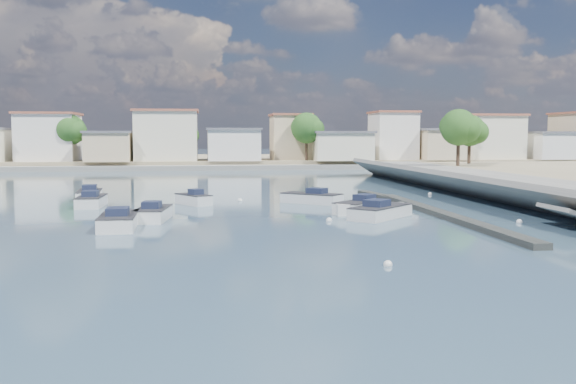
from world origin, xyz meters
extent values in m
plane|color=#2B4857|center=(0.00, 40.00, 0.00)|extent=(400.00, 400.00, 0.00)
cube|color=slate|center=(18.50, 13.00, 0.90)|extent=(5.00, 90.00, 1.80)
cube|color=slate|center=(14.15, 13.00, 0.90)|extent=(4.17, 90.00, 2.86)
cube|color=black|center=(7.00, 10.00, 0.17)|extent=(1.00, 26.00, 0.35)
cube|color=black|center=(6.50, 24.00, 0.15)|extent=(2.00, 8.05, 0.30)
cube|color=gray|center=(0.00, 92.00, 0.70)|extent=(160.00, 40.00, 1.40)
cube|color=slate|center=(0.00, 71.00, 0.40)|extent=(160.00, 2.50, 0.80)
cube|color=white|center=(-34.00, 78.00, 5.15)|extent=(9.00, 9.00, 7.50)
cube|color=#99513D|center=(-34.00, 78.00, 9.08)|extent=(9.54, 9.54, 0.35)
cube|color=beige|center=(-24.00, 75.00, 3.65)|extent=(7.00, 8.00, 4.50)
cube|color=#595960|center=(-24.00, 75.00, 6.08)|extent=(7.42, 8.48, 0.35)
cube|color=beige|center=(-15.00, 77.00, 5.40)|extent=(10.00, 9.00, 8.00)
cube|color=#99513D|center=(-15.00, 77.00, 9.58)|extent=(10.60, 9.54, 0.35)
cube|color=white|center=(-4.00, 76.00, 3.90)|extent=(8.50, 8.50, 5.00)
cube|color=#595960|center=(-4.00, 76.00, 6.58)|extent=(9.01, 9.01, 0.35)
cube|color=beige|center=(6.00, 79.00, 5.15)|extent=(6.50, 7.50, 7.50)
cube|color=#99513D|center=(6.00, 79.00, 9.08)|extent=(6.89, 7.95, 0.35)
cube|color=beige|center=(14.00, 75.00, 3.65)|extent=(9.50, 9.00, 4.50)
cube|color=#595960|center=(14.00, 75.00, 6.08)|extent=(10.07, 9.54, 0.35)
cube|color=white|center=(24.00, 78.00, 5.40)|extent=(7.00, 8.00, 8.00)
cube|color=#99513D|center=(24.00, 78.00, 9.58)|extent=(7.42, 8.48, 0.35)
cube|color=beige|center=(32.00, 76.00, 3.90)|extent=(8.00, 9.00, 5.00)
cube|color=#595960|center=(32.00, 76.00, 6.58)|extent=(8.48, 9.54, 0.35)
cube|color=beige|center=(41.00, 77.00, 5.15)|extent=(10.50, 8.50, 7.50)
cube|color=#99513D|center=(41.00, 77.00, 9.08)|extent=(11.13, 9.01, 0.35)
cube|color=white|center=(52.00, 75.00, 3.65)|extent=(7.50, 7.50, 4.50)
cube|color=#595960|center=(52.00, 75.00, 6.08)|extent=(7.95, 7.95, 0.35)
cylinder|color=#38281E|center=(-30.00, 75.00, 3.09)|extent=(0.44, 0.44, 3.38)
sphere|color=#244D19|center=(-30.00, 75.00, 6.43)|extent=(4.80, 4.80, 4.80)
sphere|color=#244D19|center=(-29.10, 74.40, 6.20)|extent=(3.60, 3.60, 3.60)
sphere|color=#244D19|center=(-30.75, 75.45, 6.58)|extent=(3.30, 3.30, 3.30)
cylinder|color=#38281E|center=(-12.00, 78.00, 2.86)|extent=(0.44, 0.44, 2.93)
sphere|color=#244D19|center=(-12.00, 78.00, 5.75)|extent=(4.16, 4.16, 4.16)
sphere|color=#244D19|center=(-11.22, 77.48, 5.56)|extent=(3.12, 3.12, 3.12)
sphere|color=#244D19|center=(-12.65, 78.39, 5.88)|extent=(2.86, 2.86, 2.86)
cylinder|color=#38281E|center=(8.00, 74.00, 3.20)|extent=(0.44, 0.44, 3.60)
sphere|color=#244D19|center=(8.00, 74.00, 6.76)|extent=(5.12, 5.12, 5.12)
sphere|color=#244D19|center=(8.96, 73.36, 6.52)|extent=(3.84, 3.84, 3.84)
sphere|color=#244D19|center=(7.20, 74.48, 6.92)|extent=(3.52, 3.52, 3.52)
cylinder|color=#38281E|center=(24.00, 77.00, 2.97)|extent=(0.44, 0.44, 3.15)
sphere|color=#244D19|center=(24.00, 77.00, 6.09)|extent=(4.48, 4.48, 4.48)
sphere|color=#244D19|center=(24.84, 76.44, 5.88)|extent=(3.36, 3.36, 3.36)
sphere|color=#244D19|center=(23.30, 77.42, 6.23)|extent=(3.08, 3.08, 3.08)
cylinder|color=#38281E|center=(40.00, 76.00, 2.75)|extent=(0.44, 0.44, 2.70)
sphere|color=#244D19|center=(40.00, 76.00, 5.42)|extent=(3.84, 3.84, 3.84)
sphere|color=#244D19|center=(40.72, 75.52, 5.24)|extent=(2.88, 2.88, 2.88)
sphere|color=#244D19|center=(39.40, 76.36, 5.54)|extent=(2.64, 2.64, 2.64)
cylinder|color=#38281E|center=(22.00, 44.00, 3.38)|extent=(0.44, 0.44, 3.15)
sphere|color=#244D19|center=(22.00, 44.00, 6.49)|extent=(4.48, 4.48, 4.48)
sphere|color=#244D19|center=(22.84, 43.44, 6.28)|extent=(3.36, 3.36, 3.36)
sphere|color=#244D19|center=(21.30, 44.42, 6.63)|extent=(3.08, 3.08, 3.08)
cylinder|color=#38281E|center=(26.00, 50.00, 3.26)|extent=(0.44, 0.44, 2.93)
sphere|color=#244D19|center=(26.00, 50.00, 6.15)|extent=(4.16, 4.16, 4.16)
sphere|color=#244D19|center=(26.78, 49.48, 5.96)|extent=(3.12, 3.12, 3.12)
sphere|color=#244D19|center=(25.35, 50.39, 6.29)|extent=(2.86, 2.86, 2.86)
cube|color=silver|center=(-14.00, 7.38, 0.30)|extent=(2.17, 5.22, 1.00)
cube|color=silver|center=(-14.07, 9.59, 0.30)|extent=(2.02, 2.02, 1.00)
cube|color=#262628|center=(-14.00, 7.38, 0.80)|extent=(2.21, 5.22, 0.08)
cube|color=#1C243C|center=(-13.99, 6.86, 1.04)|extent=(1.30, 1.58, 0.48)
cube|color=silver|center=(-12.25, 10.71, 0.30)|extent=(2.28, 4.59, 1.00)
cube|color=silver|center=(-12.03, 12.59, 0.30)|extent=(1.77, 1.77, 1.00)
cube|color=#262628|center=(-12.25, 10.71, 0.80)|extent=(2.31, 4.59, 0.08)
cube|color=#1C243C|center=(-12.30, 10.28, 1.04)|extent=(1.25, 1.44, 0.48)
cube|color=silver|center=(-0.34, 19.65, 0.30)|extent=(4.96, 4.52, 1.00)
cube|color=silver|center=(-1.98, 20.98, 0.30)|extent=(1.44, 1.44, 1.00)
cube|color=#262628|center=(-0.34, 19.65, 0.80)|extent=(4.99, 4.55, 0.08)
cube|color=#1C243C|center=(0.04, 19.34, 1.04)|extent=(1.86, 1.82, 0.48)
cube|color=silver|center=(2.11, 13.05, 0.30)|extent=(4.62, 4.58, 1.00)
cube|color=silver|center=(0.71, 11.67, 0.30)|extent=(1.35, 1.35, 1.00)
cube|color=#262628|center=(2.11, 13.05, 0.80)|extent=(4.65, 4.61, 0.08)
cube|color=#1C243C|center=(2.44, 13.38, 1.04)|extent=(1.81, 1.81, 0.48)
cube|color=silver|center=(-17.60, 19.50, 0.30)|extent=(1.80, 4.50, 1.00)
cube|color=silver|center=(-17.59, 21.43, 0.30)|extent=(1.78, 1.78, 1.00)
cube|color=#262628|center=(-17.60, 19.50, 0.80)|extent=(1.84, 4.50, 0.08)
cube|color=#1C243C|center=(-17.60, 19.05, 1.04)|extent=(1.11, 1.35, 0.48)
cube|color=silver|center=(-9.80, 19.90, 0.30)|extent=(3.06, 3.73, 1.00)
cube|color=silver|center=(-10.60, 21.18, 0.30)|extent=(1.20, 1.20, 1.00)
cube|color=#262628|center=(-9.80, 19.90, 0.80)|extent=(3.08, 3.75, 0.08)
cube|color=#1C243C|center=(-9.61, 19.60, 1.04)|extent=(1.30, 1.36, 0.48)
cube|color=silver|center=(-18.64, 24.75, 0.30)|extent=(2.37, 5.14, 1.00)
cube|color=silver|center=(-18.43, 22.61, 0.30)|extent=(1.87, 1.87, 1.00)
cube|color=#262628|center=(-18.64, 24.75, 0.80)|extent=(2.40, 5.15, 0.08)
cube|color=#1C243C|center=(-18.69, 25.25, 1.04)|extent=(1.31, 1.60, 0.48)
cube|color=silver|center=(2.66, 9.91, 0.30)|extent=(5.16, 5.29, 1.00)
cube|color=silver|center=(4.23, 11.56, 0.30)|extent=(1.51, 1.51, 1.00)
cube|color=#262628|center=(2.66, 9.91, 0.80)|extent=(5.19, 5.32, 0.08)
cube|color=#1C243C|center=(2.30, 9.52, 1.04)|extent=(2.03, 2.05, 0.48)
sphere|color=silver|center=(10.64, 6.37, 0.05)|extent=(0.38, 0.38, 0.38)
sphere|color=silver|center=(-1.05, 8.73, 0.05)|extent=(0.38, 0.38, 0.38)
sphere|color=silver|center=(-1.35, -5.50, 0.05)|extent=(0.38, 0.38, 0.38)
sphere|color=silver|center=(3.97, 17.89, 0.05)|extent=(0.38, 0.38, 0.38)
sphere|color=silver|center=(-6.00, 22.22, 0.05)|extent=(0.38, 0.38, 0.38)
sphere|color=silver|center=(11.81, 25.61, 0.05)|extent=(0.38, 0.38, 0.38)
camera|label=1|loc=(-8.98, -31.26, 5.44)|focal=40.00mm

